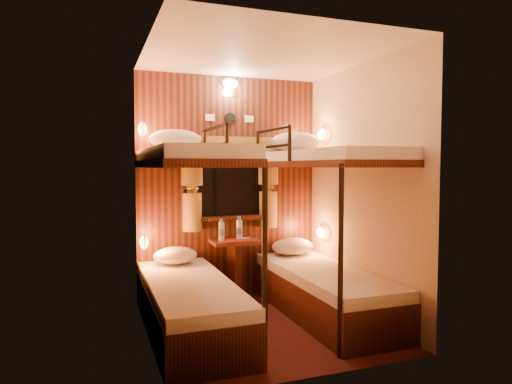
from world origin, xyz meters
name	(u,v)px	position (x,y,z in m)	size (l,w,h in m)	color
floor	(263,326)	(0.00, 0.00, 0.00)	(2.10, 2.10, 0.00)	black
ceiling	(263,54)	(0.00, 0.00, 2.40)	(2.10, 2.10, 0.00)	silver
wall_back	(229,187)	(0.00, 1.05, 1.20)	(2.40, 2.40, 0.00)	#C6B293
wall_front	(319,201)	(0.00, -1.05, 1.20)	(2.40, 2.40, 0.00)	#C6B293
wall_left	(147,195)	(-1.00, 0.00, 1.20)	(2.40, 2.40, 0.00)	#C6B293
wall_right	(361,190)	(1.00, 0.00, 1.20)	(2.40, 2.40, 0.00)	#C6B293
back_panel	(230,187)	(0.00, 1.04, 1.20)	(2.00, 0.03, 2.40)	black
bunk_left	(189,268)	(-0.65, 0.07, 0.56)	(0.72, 1.90, 1.82)	black
bunk_right	(324,258)	(0.65, 0.07, 0.56)	(0.72, 1.90, 1.82)	black
window	(230,189)	(0.00, 1.00, 1.18)	(1.00, 0.12, 0.79)	black
curtains	(231,182)	(0.00, 0.97, 1.26)	(1.10, 0.22, 1.00)	olive
back_fixtures	(230,90)	(0.00, 1.00, 2.25)	(0.54, 0.09, 0.48)	black
reading_lamps	(239,185)	(0.00, 0.70, 1.24)	(2.00, 0.20, 1.25)	orange
table	(235,262)	(0.00, 0.85, 0.41)	(0.50, 0.34, 0.66)	#5B2114
bottle_left	(221,231)	(-0.14, 0.85, 0.75)	(0.07, 0.07, 0.23)	#99BFE5
bottle_right	(239,230)	(0.05, 0.86, 0.76)	(0.07, 0.07, 0.25)	#99BFE5
sachet_a	(243,238)	(0.10, 0.88, 0.65)	(0.09, 0.06, 0.01)	silver
sachet_b	(246,238)	(0.16, 0.93, 0.65)	(0.07, 0.05, 0.01)	silver
pillow_lower_left	(175,255)	(-0.65, 0.75, 0.54)	(0.44, 0.31, 0.17)	silver
pillow_lower_right	(292,246)	(0.65, 0.80, 0.55)	(0.47, 0.34, 0.18)	silver
pillow_upper_left	(176,140)	(-0.65, 0.67, 1.69)	(0.51, 0.36, 0.20)	silver
pillow_upper_right	(296,142)	(0.65, 0.73, 1.69)	(0.54, 0.39, 0.21)	silver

